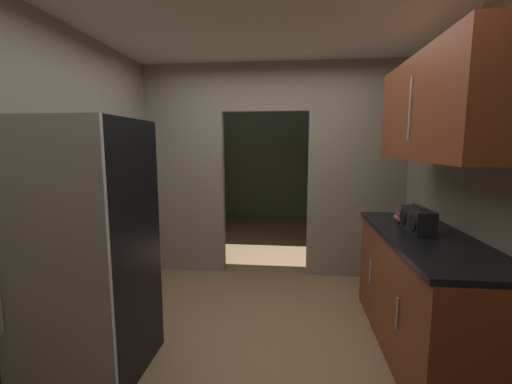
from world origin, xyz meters
name	(u,v)px	position (x,y,z in m)	size (l,w,h in m)	color
ground	(259,344)	(0.00, 0.00, 0.00)	(20.00, 20.00, 0.00)	#93704C
kitchen_overhead_slab	(265,26)	(0.00, 0.48, 2.62)	(3.57, 7.23, 0.06)	silver
kitchen_partition	(275,163)	(0.03, 1.61, 1.39)	(3.17, 0.12, 2.59)	gray
adjoining_room_shell	(279,162)	(0.00, 3.88, 1.29)	(3.17, 3.50, 2.59)	slate
kitchen_flank_left	(16,192)	(-1.63, -0.44, 1.29)	(0.10, 4.11, 2.59)	gray
refrigerator	(86,250)	(-1.16, -0.43, 0.89)	(0.75, 0.77, 1.78)	black
lower_cabinet_run	(423,294)	(1.27, 0.06, 0.47)	(0.63, 1.77, 0.94)	brown
upper_cabinet_counterside	(436,108)	(1.27, 0.06, 1.88)	(0.36, 1.59, 0.75)	brown
boombox	(418,220)	(1.24, 0.17, 1.03)	(0.16, 0.37, 0.21)	black
book_stack	(403,217)	(1.23, 0.51, 0.98)	(0.14, 0.16, 0.08)	#388C47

